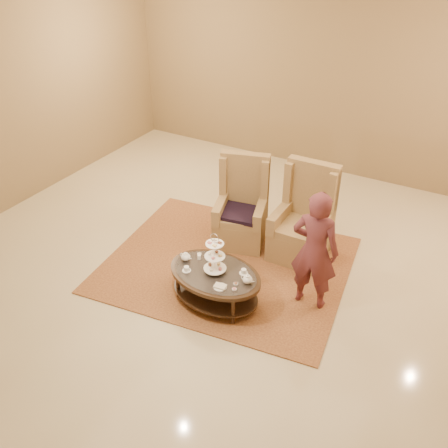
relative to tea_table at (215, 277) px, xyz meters
The scene contains 8 objects.
ground 0.50m from the tea_table, 110.58° to the left, with size 8.00×8.00×0.00m, color beige.
ceiling 0.50m from the tea_table, 110.58° to the left, with size 8.00×8.00×0.02m, color white.
wall_back 4.53m from the tea_table, 91.56° to the left, with size 8.00×0.04×3.50m, color #927950.
rug 0.85m from the tea_table, 107.99° to the left, with size 3.52×3.05×0.02m.
tea_table is the anchor object (origin of this frame).
armchair_left 1.45m from the tea_table, 104.79° to the left, with size 0.88×0.90×1.30m.
armchair_right 1.61m from the tea_table, 70.25° to the left, with size 0.73×0.76×1.35m.
person 1.25m from the tea_table, 28.20° to the left, with size 0.59×0.41×1.57m.
Camera 1 is at (2.58, -4.44, 4.19)m, focal length 40.00 mm.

